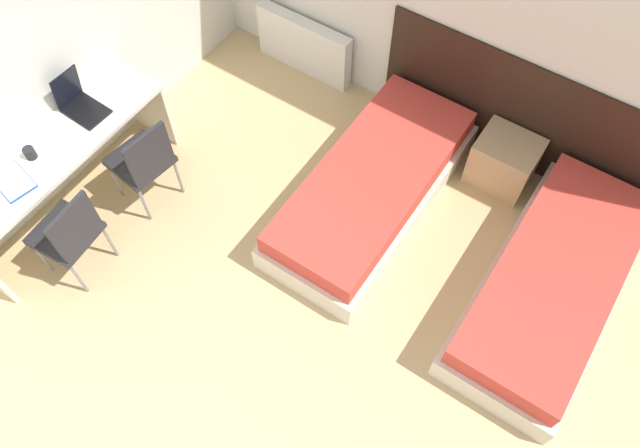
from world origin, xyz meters
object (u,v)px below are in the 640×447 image
at_px(chair_near_laptop, 143,160).
at_px(bed_near_window, 372,188).
at_px(laptop, 79,103).
at_px(nightstand, 504,161).
at_px(chair_near_notebook, 69,232).
at_px(bed_near_door, 552,284).

bearing_deg(chair_near_laptop, bed_near_window, 39.75).
distance_m(chair_near_laptop, laptop, 0.63).
distance_m(nightstand, chair_near_laptop, 2.88).
bearing_deg(chair_near_notebook, nightstand, 43.96).
relative_size(bed_near_door, nightstand, 4.17).
bearing_deg(bed_near_door, nightstand, 133.34).
height_order(nightstand, chair_near_laptop, chair_near_laptop).
xyz_separation_m(bed_near_window, laptop, (-2.05, -0.94, 0.60)).
bearing_deg(bed_near_window, nightstand, 46.66).
bearing_deg(chair_near_notebook, bed_near_window, 44.73).
distance_m(bed_near_window, bed_near_door, 1.53).
distance_m(bed_near_window, chair_near_notebook, 2.30).
relative_size(bed_near_window, bed_near_door, 1.00).
distance_m(chair_near_laptop, chair_near_notebook, 0.78).
xyz_separation_m(bed_near_window, chair_near_laptop, (-1.49, -0.94, 0.30)).
height_order(bed_near_window, bed_near_door, same).
distance_m(bed_near_door, laptop, 3.75).
bearing_deg(bed_near_window, chair_near_notebook, -130.99).
xyz_separation_m(chair_near_laptop, laptop, (-0.55, 0.00, 0.29)).
distance_m(nightstand, chair_near_notebook, 3.41).
relative_size(chair_near_laptop, laptop, 2.63).
relative_size(nightstand, chair_near_laptop, 0.54).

